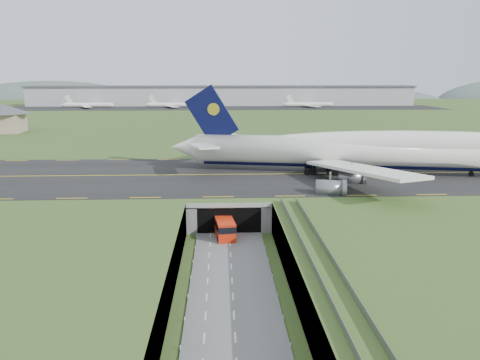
{
  "coord_description": "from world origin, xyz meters",
  "views": [
    {
      "loc": [
        -1.4,
        -75.5,
        29.0
      ],
      "look_at": [
        2.51,
        20.0,
        7.67
      ],
      "focal_mm": 35.0,
      "sensor_mm": 36.0,
      "label": 1
    }
  ],
  "objects": [
    {
      "name": "shuttle_tram",
      "position": [
        -0.94,
        6.39,
        1.9
      ],
      "size": [
        4.27,
        8.9,
        3.47
      ],
      "rotation": [
        0.0,
        0.0,
        0.13
      ],
      "color": "red",
      "rests_on": "ground"
    },
    {
      "name": "trench_road",
      "position": [
        0.0,
        -7.5,
        0.1
      ],
      "size": [
        12.0,
        75.0,
        0.2
      ],
      "primitive_type": "cube",
      "color": "slate",
      "rests_on": "ground"
    },
    {
      "name": "distant_hills",
      "position": [
        64.38,
        430.0,
        -4.0
      ],
      "size": [
        700.0,
        91.0,
        60.0
      ],
      "color": "#4F5F58",
      "rests_on": "ground"
    },
    {
      "name": "service_building",
      "position": [
        -91.28,
        121.91,
        12.99
      ],
      "size": [
        24.0,
        24.0,
        11.79
      ],
      "rotation": [
        0.0,
        0.0,
        0.12
      ],
      "color": "tan",
      "rests_on": "ground"
    },
    {
      "name": "tunnel_portal",
      "position": [
        0.0,
        16.71,
        3.33
      ],
      "size": [
        17.0,
        22.3,
        6.0
      ],
      "color": "gray",
      "rests_on": "ground"
    },
    {
      "name": "jumbo_jet",
      "position": [
        35.64,
        32.41,
        11.84
      ],
      "size": [
        103.54,
        64.19,
        21.61
      ],
      "rotation": [
        0.0,
        0.0,
        -0.19
      ],
      "color": "white",
      "rests_on": "ground"
    },
    {
      "name": "taxiway",
      "position": [
        0.0,
        33.0,
        6.09
      ],
      "size": [
        800.0,
        44.0,
        0.18
      ],
      "primitive_type": "cube",
      "color": "black",
      "rests_on": "airfield_deck"
    },
    {
      "name": "ground",
      "position": [
        0.0,
        0.0,
        0.0
      ],
      "size": [
        900.0,
        900.0,
        0.0
      ],
      "primitive_type": "plane",
      "color": "#3A5321",
      "rests_on": "ground"
    },
    {
      "name": "guideway",
      "position": [
        11.0,
        -19.11,
        5.32
      ],
      "size": [
        3.0,
        53.0,
        7.05
      ],
      "color": "#A8A8A3",
      "rests_on": "ground"
    },
    {
      "name": "cargo_terminal",
      "position": [
        -0.23,
        299.41,
        13.96
      ],
      "size": [
        320.0,
        67.0,
        15.6
      ],
      "color": "#B2B2B2",
      "rests_on": "ground"
    },
    {
      "name": "airfield_deck",
      "position": [
        0.0,
        0.0,
        3.0
      ],
      "size": [
        800.0,
        800.0,
        6.0
      ],
      "primitive_type": "cube",
      "color": "gray",
      "rests_on": "ground"
    }
  ]
}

